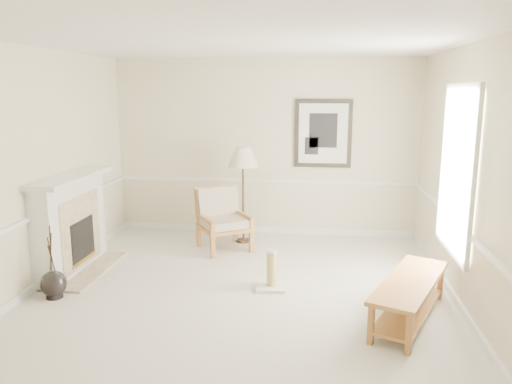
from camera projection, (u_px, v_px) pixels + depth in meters
The scene contains 8 objects.
ground at pixel (239, 297), 5.87m from camera, with size 5.50×5.50×0.00m, color silver.
room at pixel (251, 138), 5.55m from camera, with size 5.04×5.54×2.92m.
fireplace at pixel (72, 225), 6.61m from camera, with size 0.64×1.64×1.31m.
floor_vase at pixel (54, 285), 5.83m from camera, with size 0.30×0.30×0.89m.
armchair at pixel (222, 216), 7.62m from camera, with size 0.99×1.00×0.93m.
floor_lamp at pixel (243, 160), 7.76m from camera, with size 0.58×0.58×1.52m.
bench at pixel (410, 293), 5.24m from camera, with size 1.06×1.63×0.45m.
scratching_post at pixel (271, 276), 6.10m from camera, with size 0.37×0.37×0.50m.
Camera 1 is at (0.89, -5.43, 2.40)m, focal length 35.00 mm.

